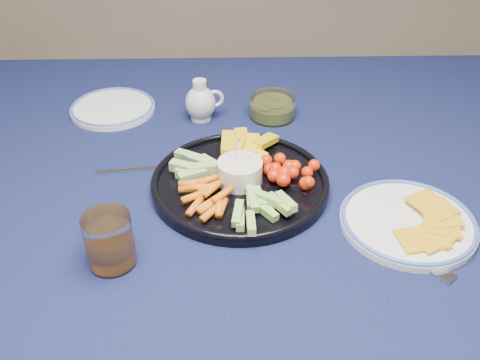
{
  "coord_description": "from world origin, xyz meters",
  "views": [
    {
      "loc": [
        -0.07,
        -0.91,
        1.35
      ],
      "look_at": [
        -0.05,
        -0.09,
        0.76
      ],
      "focal_mm": 40.0,
      "sensor_mm": 36.0,
      "label": 1
    }
  ],
  "objects_px": {
    "creamer_pitcher": "(201,102)",
    "side_plate_extra": "(113,108)",
    "dining_table": "(264,195)",
    "cheese_plate": "(408,220)",
    "pickle_bowl": "(272,108)",
    "juice_tumbler": "(110,243)",
    "crudite_platter": "(239,180)"
  },
  "relations": [
    {
      "from": "dining_table",
      "to": "crudite_platter",
      "type": "xyz_separation_m",
      "value": [
        -0.06,
        -0.09,
        0.11
      ]
    },
    {
      "from": "pickle_bowl",
      "to": "side_plate_extra",
      "type": "relative_size",
      "value": 0.54
    },
    {
      "from": "dining_table",
      "to": "cheese_plate",
      "type": "bearing_deg",
      "value": -41.86
    },
    {
      "from": "dining_table",
      "to": "juice_tumbler",
      "type": "distance_m",
      "value": 0.41
    },
    {
      "from": "pickle_bowl",
      "to": "cheese_plate",
      "type": "distance_m",
      "value": 0.44
    },
    {
      "from": "pickle_bowl",
      "to": "cheese_plate",
      "type": "relative_size",
      "value": 0.45
    },
    {
      "from": "dining_table",
      "to": "creamer_pitcher",
      "type": "height_order",
      "value": "creamer_pitcher"
    },
    {
      "from": "creamer_pitcher",
      "to": "cheese_plate",
      "type": "xyz_separation_m",
      "value": [
        0.37,
        -0.39,
        -0.03
      ]
    },
    {
      "from": "crudite_platter",
      "to": "pickle_bowl",
      "type": "bearing_deg",
      "value": 73.1
    },
    {
      "from": "crudite_platter",
      "to": "cheese_plate",
      "type": "bearing_deg",
      "value": -22.02
    },
    {
      "from": "side_plate_extra",
      "to": "creamer_pitcher",
      "type": "bearing_deg",
      "value": -11.22
    },
    {
      "from": "dining_table",
      "to": "side_plate_extra",
      "type": "relative_size",
      "value": 8.48
    },
    {
      "from": "pickle_bowl",
      "to": "crudite_platter",
      "type": "bearing_deg",
      "value": -106.9
    },
    {
      "from": "dining_table",
      "to": "side_plate_extra",
      "type": "height_order",
      "value": "side_plate_extra"
    },
    {
      "from": "crudite_platter",
      "to": "creamer_pitcher",
      "type": "xyz_separation_m",
      "value": [
        -0.08,
        0.27,
        0.02
      ]
    },
    {
      "from": "dining_table",
      "to": "creamer_pitcher",
      "type": "distance_m",
      "value": 0.26
    },
    {
      "from": "creamer_pitcher",
      "to": "side_plate_extra",
      "type": "distance_m",
      "value": 0.22
    },
    {
      "from": "creamer_pitcher",
      "to": "side_plate_extra",
      "type": "height_order",
      "value": "creamer_pitcher"
    },
    {
      "from": "dining_table",
      "to": "juice_tumbler",
      "type": "relative_size",
      "value": 18.47
    },
    {
      "from": "dining_table",
      "to": "pickle_bowl",
      "type": "distance_m",
      "value": 0.22
    },
    {
      "from": "side_plate_extra",
      "to": "juice_tumbler",
      "type": "bearing_deg",
      "value": -80.49
    },
    {
      "from": "pickle_bowl",
      "to": "side_plate_extra",
      "type": "bearing_deg",
      "value": 174.42
    },
    {
      "from": "juice_tumbler",
      "to": "side_plate_extra",
      "type": "distance_m",
      "value": 0.51
    },
    {
      "from": "crudite_platter",
      "to": "pickle_bowl",
      "type": "xyz_separation_m",
      "value": [
        0.08,
        0.28,
        0.0
      ]
    },
    {
      "from": "creamer_pitcher",
      "to": "dining_table",
      "type": "bearing_deg",
      "value": -52.92
    },
    {
      "from": "creamer_pitcher",
      "to": "side_plate_extra",
      "type": "bearing_deg",
      "value": 168.78
    },
    {
      "from": "dining_table",
      "to": "pickle_bowl",
      "type": "bearing_deg",
      "value": 81.64
    },
    {
      "from": "cheese_plate",
      "to": "juice_tumbler",
      "type": "xyz_separation_m",
      "value": [
        -0.49,
        -0.08,
        0.03
      ]
    },
    {
      "from": "juice_tumbler",
      "to": "side_plate_extra",
      "type": "bearing_deg",
      "value": 99.51
    },
    {
      "from": "side_plate_extra",
      "to": "pickle_bowl",
      "type": "bearing_deg",
      "value": -5.58
    },
    {
      "from": "dining_table",
      "to": "juice_tumbler",
      "type": "xyz_separation_m",
      "value": [
        -0.26,
        -0.28,
        0.13
      ]
    },
    {
      "from": "cheese_plate",
      "to": "dining_table",
      "type": "bearing_deg",
      "value": 138.14
    }
  ]
}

